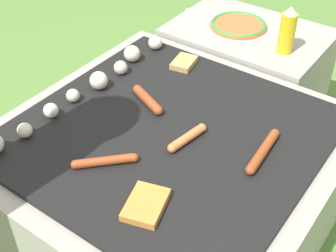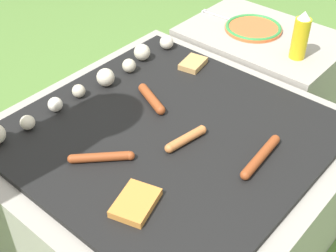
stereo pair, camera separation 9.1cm
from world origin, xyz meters
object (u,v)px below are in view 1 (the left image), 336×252
sausage_front_center (263,151)px  fork_utensil (202,14)px  condiment_bottle (287,31)px  plate_colorful (238,25)px

sausage_front_center → fork_utensil: size_ratio=1.14×
sausage_front_center → condiment_bottle: bearing=19.3°
fork_utensil → plate_colorful: bearing=-91.7°
fork_utensil → sausage_front_center: bearing=-136.4°
plate_colorful → condiment_bottle: bearing=-108.1°
condiment_bottle → fork_utensil: size_ratio=1.01×
sausage_front_center → fork_utensil: (0.63, 0.60, -0.01)m
sausage_front_center → plate_colorful: (0.63, 0.43, -0.00)m
condiment_bottle → fork_utensil: 0.42m
plate_colorful → condiment_bottle: size_ratio=1.27×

